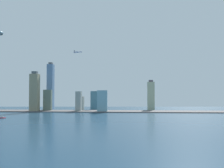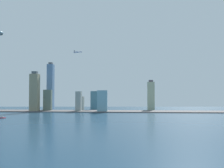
{
  "view_description": "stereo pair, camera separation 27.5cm",
  "coord_description": "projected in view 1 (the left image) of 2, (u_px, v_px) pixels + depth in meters",
  "views": [
    {
      "loc": [
        94.03,
        -265.67,
        50.01
      ],
      "look_at": [
        36.93,
        446.3,
        75.92
      ],
      "focal_mm": 42.17,
      "sensor_mm": 36.0,
      "label": 1
    },
    {
      "loc": [
        94.3,
        -265.64,
        50.01
      ],
      "look_at": [
        36.93,
        446.3,
        75.92
      ],
      "focal_mm": 42.17,
      "sensor_mm": 36.0,
      "label": 2
    }
  ],
  "objects": [
    {
      "name": "ground_plane",
      "position": [
        42.0,
        142.0,
        270.34
      ],
      "size": [
        6000.0,
        6000.0,
        0.0
      ],
      "primitive_type": "plane",
      "color": "#18364E"
    },
    {
      "name": "waterfront_pier",
      "position": [
        99.0,
        111.0,
        724.99
      ],
      "size": [
        898.22,
        72.58,
        2.29
      ],
      "primitive_type": "cube",
      "color": "#555152",
      "rests_on": "ground"
    },
    {
      "name": "skyscraper_0",
      "position": [
        102.0,
        101.0,
        707.23
      ],
      "size": [
        27.29,
        12.06,
        58.58
      ],
      "color": "#7AADBE",
      "rests_on": "ground"
    },
    {
      "name": "skyscraper_1",
      "position": [
        48.0,
        100.0,
        750.45
      ],
      "size": [
        22.86,
        12.93,
        60.89
      ],
      "color": "slate",
      "rests_on": "ground"
    },
    {
      "name": "skyscraper_2",
      "position": [
        79.0,
        101.0,
        730.3
      ],
      "size": [
        14.79,
        21.56,
        56.02
      ],
      "color": "#94A09A",
      "rests_on": "ground"
    },
    {
      "name": "skyscraper_3",
      "position": [
        51.0,
        87.0,
        790.38
      ],
      "size": [
        17.86,
        20.51,
        143.8
      ],
      "color": "#577BA5",
      "rests_on": "ground"
    },
    {
      "name": "skyscraper_4",
      "position": [
        82.0,
        103.0,
        803.4
      ],
      "size": [
        12.59,
        15.43,
        40.78
      ],
      "color": "#AAAEA4",
      "rests_on": "ground"
    },
    {
      "name": "skyscraper_5",
      "position": [
        151.0,
        96.0,
        797.57
      ],
      "size": [
        20.91,
        22.34,
        91.0
      ],
      "color": "#ACB895",
      "rests_on": "ground"
    },
    {
      "name": "skyscraper_7",
      "position": [
        35.0,
        92.0,
        727.79
      ],
      "size": [
        23.32,
        21.09,
        111.62
      ],
      "color": "gray",
      "rests_on": "ground"
    },
    {
      "name": "skyscraper_8",
      "position": [
        94.0,
        100.0,
        810.91
      ],
      "size": [
        20.58,
        14.81,
        57.41
      ],
      "color": "#427184",
      "rests_on": "ground"
    },
    {
      "name": "boat_1",
      "position": [
        1.0,
        118.0,
        532.12
      ],
      "size": [
        17.24,
        11.9,
        3.91
      ],
      "rotation": [
        0.0,
        0.0,
        0.39
      ],
      "color": "#B21F2D",
      "rests_on": "ground"
    },
    {
      "name": "airplane",
      "position": [
        78.0,
        52.0,
        699.82
      ],
      "size": [
        26.07,
        27.12,
        7.89
      ],
      "rotation": [
        0.0,
        0.0,
        5.68
      ],
      "color": "silver"
    }
  ]
}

